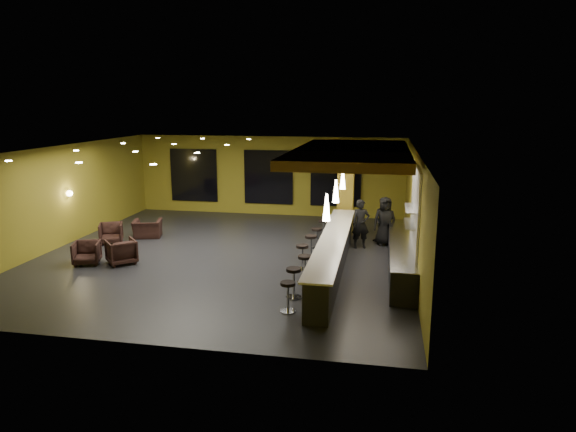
% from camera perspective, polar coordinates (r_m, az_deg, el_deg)
% --- Properties ---
extents(floor, '(12.00, 13.00, 0.10)m').
position_cam_1_polar(floor, '(17.19, -6.90, -4.49)').
color(floor, black).
rests_on(floor, ground).
extents(ceiling, '(12.00, 13.00, 0.10)m').
position_cam_1_polar(ceiling, '(16.51, -7.22, 7.56)').
color(ceiling, black).
extents(wall_back, '(12.00, 0.10, 3.50)m').
position_cam_1_polar(wall_back, '(23.00, -2.12, 4.50)').
color(wall_back, olive).
rests_on(wall_back, floor).
extents(wall_front, '(12.00, 0.10, 3.50)m').
position_cam_1_polar(wall_front, '(10.88, -17.53, -5.15)').
color(wall_front, olive).
rests_on(wall_front, floor).
extents(wall_left, '(0.10, 13.00, 3.50)m').
position_cam_1_polar(wall_left, '(19.45, -24.32, 1.93)').
color(wall_left, olive).
rests_on(wall_left, floor).
extents(wall_right, '(0.10, 13.00, 3.50)m').
position_cam_1_polar(wall_right, '(16.01, 14.05, 0.62)').
color(wall_right, olive).
rests_on(wall_right, floor).
extents(wood_soffit, '(3.60, 8.00, 0.28)m').
position_cam_1_polar(wood_soffit, '(16.77, 7.10, 6.98)').
color(wood_soffit, olive).
rests_on(wood_soffit, ceiling).
extents(window_left, '(2.20, 0.06, 2.40)m').
position_cam_1_polar(window_left, '(23.91, -10.42, 4.49)').
color(window_left, black).
rests_on(window_left, wall_back).
extents(window_center, '(2.20, 0.06, 2.40)m').
position_cam_1_polar(window_center, '(22.90, -2.18, 4.33)').
color(window_center, black).
rests_on(window_center, wall_back).
extents(window_right, '(2.20, 0.06, 2.40)m').
position_cam_1_polar(window_right, '(22.43, 5.33, 4.12)').
color(window_right, black).
rests_on(window_right, wall_back).
extents(tile_backsplash, '(0.06, 3.20, 2.40)m').
position_cam_1_polar(tile_backsplash, '(14.98, 13.97, 0.79)').
color(tile_backsplash, white).
rests_on(tile_backsplash, wall_right).
extents(bar_counter, '(0.60, 8.00, 1.00)m').
position_cam_1_polar(bar_counter, '(15.38, 5.03, -4.34)').
color(bar_counter, black).
rests_on(bar_counter, floor).
extents(bar_top, '(0.78, 8.10, 0.05)m').
position_cam_1_polar(bar_top, '(15.24, 5.07, -2.45)').
color(bar_top, silver).
rests_on(bar_top, bar_counter).
extents(prep_counter, '(0.70, 6.00, 0.86)m').
position_cam_1_polar(prep_counter, '(15.83, 12.45, -4.37)').
color(prep_counter, black).
rests_on(prep_counter, floor).
extents(prep_top, '(0.72, 6.00, 0.03)m').
position_cam_1_polar(prep_top, '(15.70, 12.53, -2.78)').
color(prep_top, silver).
rests_on(prep_top, prep_counter).
extents(wall_shelf_lower, '(0.30, 1.50, 0.03)m').
position_cam_1_polar(wall_shelf_lower, '(14.86, 13.39, -0.85)').
color(wall_shelf_lower, silver).
rests_on(wall_shelf_lower, wall_right).
extents(wall_shelf_upper, '(0.30, 1.50, 0.03)m').
position_cam_1_polar(wall_shelf_upper, '(14.77, 13.48, 0.85)').
color(wall_shelf_upper, silver).
rests_on(wall_shelf_upper, wall_right).
extents(column, '(0.60, 0.60, 3.50)m').
position_cam_1_polar(column, '(19.57, 6.44, 3.02)').
color(column, olive).
rests_on(column, floor).
extents(wall_sconce, '(0.22, 0.22, 0.22)m').
position_cam_1_polar(wall_sconce, '(19.75, -23.11, 2.33)').
color(wall_sconce, '#FFE5B2').
rests_on(wall_sconce, wall_left).
extents(pendant_0, '(0.20, 0.20, 0.70)m').
position_cam_1_polar(pendant_0, '(13.00, 4.31, 0.96)').
color(pendant_0, white).
rests_on(pendant_0, wood_soffit).
extents(pendant_1, '(0.20, 0.20, 0.70)m').
position_cam_1_polar(pendant_1, '(15.44, 5.35, 2.77)').
color(pendant_1, white).
rests_on(pendant_1, wood_soffit).
extents(pendant_2, '(0.20, 0.20, 0.70)m').
position_cam_1_polar(pendant_2, '(17.90, 6.10, 4.09)').
color(pendant_2, white).
rests_on(pendant_2, wood_soffit).
extents(staff_a, '(0.71, 0.57, 1.70)m').
position_cam_1_polar(staff_a, '(17.85, 8.08, -0.89)').
color(staff_a, black).
rests_on(staff_a, floor).
extents(staff_b, '(0.93, 0.81, 1.65)m').
position_cam_1_polar(staff_b, '(18.67, 10.65, -0.48)').
color(staff_b, black).
rests_on(staff_b, floor).
extents(staff_c, '(0.97, 0.77, 1.72)m').
position_cam_1_polar(staff_c, '(18.38, 10.72, -0.56)').
color(staff_c, black).
rests_on(staff_c, floor).
extents(armchair_a, '(0.99, 1.01, 0.72)m').
position_cam_1_polar(armchair_a, '(17.22, -21.46, -3.83)').
color(armchair_a, black).
rests_on(armchair_a, floor).
extents(armchair_b, '(1.19, 1.19, 0.77)m').
position_cam_1_polar(armchair_b, '(16.91, -18.03, -3.77)').
color(armchair_b, black).
rests_on(armchair_b, floor).
extents(armchair_c, '(1.05, 1.06, 0.73)m').
position_cam_1_polar(armchair_c, '(19.47, -19.06, -1.81)').
color(armchair_c, black).
rests_on(armchair_c, floor).
extents(armchair_d, '(1.22, 1.13, 0.66)m').
position_cam_1_polar(armchair_d, '(19.91, -15.35, -1.37)').
color(armchair_d, black).
rests_on(armchair_d, floor).
extents(bar_stool_0, '(0.38, 0.38, 0.75)m').
position_cam_1_polar(bar_stool_0, '(12.43, -0.01, -8.53)').
color(bar_stool_0, silver).
rests_on(bar_stool_0, floor).
extents(bar_stool_1, '(0.41, 0.41, 0.80)m').
position_cam_1_polar(bar_stool_1, '(13.27, 0.63, -7.00)').
color(bar_stool_1, silver).
rests_on(bar_stool_1, floor).
extents(bar_stool_2, '(0.40, 0.40, 0.80)m').
position_cam_1_polar(bar_stool_2, '(14.33, 1.87, -5.52)').
color(bar_stool_2, silver).
rests_on(bar_stool_2, floor).
extents(bar_stool_3, '(0.39, 0.39, 0.77)m').
position_cam_1_polar(bar_stool_3, '(15.47, 1.58, -4.23)').
color(bar_stool_3, silver).
rests_on(bar_stool_3, floor).
extents(bar_stool_4, '(0.40, 0.40, 0.79)m').
position_cam_1_polar(bar_stool_4, '(16.49, 2.55, -3.13)').
color(bar_stool_4, silver).
rests_on(bar_stool_4, floor).
extents(bar_stool_5, '(0.37, 0.37, 0.73)m').
position_cam_1_polar(bar_stool_5, '(17.67, 3.20, -2.20)').
color(bar_stool_5, silver).
rests_on(bar_stool_5, floor).
extents(bar_stool_6, '(0.38, 0.38, 0.75)m').
position_cam_1_polar(bar_stool_6, '(18.82, 3.97, -1.24)').
color(bar_stool_6, silver).
rests_on(bar_stool_6, floor).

